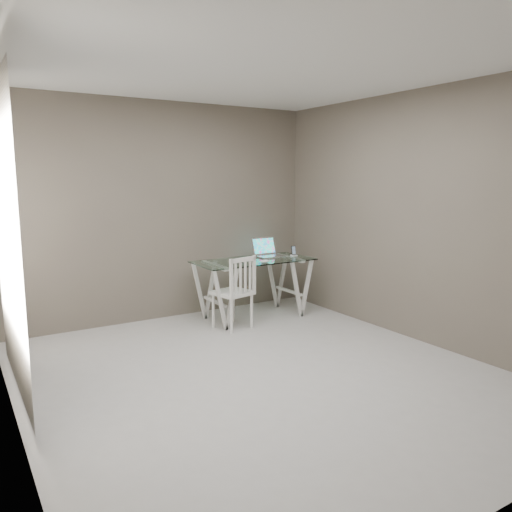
{
  "coord_description": "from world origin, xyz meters",
  "views": [
    {
      "loc": [
        -2.31,
        -3.64,
        1.78
      ],
      "look_at": [
        0.77,
        1.34,
        0.85
      ],
      "focal_mm": 35.0,
      "sensor_mm": 36.0,
      "label": 1
    }
  ],
  "objects": [
    {
      "name": "room",
      "position": [
        -0.06,
        0.02,
        1.72
      ],
      "size": [
        4.5,
        4.52,
        2.71
      ],
      "color": "#B2AFAA",
      "rests_on": "ground"
    },
    {
      "name": "desk",
      "position": [
        0.92,
        1.64,
        0.38
      ],
      "size": [
        1.5,
        0.7,
        0.75
      ],
      "color": "silver",
      "rests_on": "ground"
    },
    {
      "name": "chair",
      "position": [
        0.5,
        1.33,
        0.48
      ],
      "size": [
        0.48,
        0.48,
        0.87
      ],
      "rotation": [
        0.0,
        0.0,
        0.23
      ],
      "color": "white",
      "rests_on": "ground"
    },
    {
      "name": "laptop",
      "position": [
        1.24,
        1.81,
        0.8
      ],
      "size": [
        0.35,
        0.32,
        0.24
      ],
      "color": "silver",
      "rests_on": "desk"
    },
    {
      "name": "keyboard",
      "position": [
        0.73,
        1.6,
        0.75
      ],
      "size": [
        0.25,
        0.11,
        0.01
      ],
      "primitive_type": "cube",
      "color": "silver",
      "rests_on": "desk"
    },
    {
      "name": "mouse",
      "position": [
        0.94,
        1.4,
        0.76
      ],
      "size": [
        0.11,
        0.07,
        0.04
      ],
      "primitive_type": "ellipsoid",
      "color": "white",
      "rests_on": "desk"
    },
    {
      "name": "phone_dock",
      "position": [
        1.54,
        1.63,
        0.78
      ],
      "size": [
        0.07,
        0.07,
        0.13
      ],
      "color": "white",
      "rests_on": "desk"
    }
  ]
}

